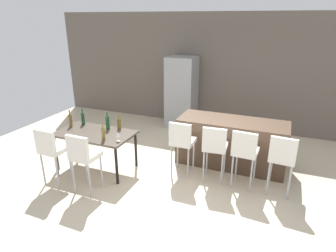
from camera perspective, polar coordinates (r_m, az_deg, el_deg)
ground_plane at (r=5.44m, az=5.00°, el=-10.02°), size 10.00×10.00×0.00m
back_wall at (r=7.66m, az=12.08°, el=10.24°), size 10.00×0.12×2.90m
kitchen_island at (r=5.82m, az=12.28°, el=-3.22°), size 2.06×0.77×0.92m
bar_chair_left at (r=5.21m, az=2.74°, el=-2.77°), size 0.40×0.40×1.05m
bar_chair_middle at (r=5.06m, az=9.16°, el=-3.76°), size 0.43×0.43×1.05m
bar_chair_right at (r=4.99m, az=14.82°, el=-4.59°), size 0.42×0.42×1.05m
bar_chair_far at (r=4.97m, az=21.52°, el=-5.51°), size 0.43×0.43×1.05m
dining_table at (r=5.63m, az=-14.12°, el=-1.88°), size 1.45×0.82×0.74m
dining_chair_near at (r=5.28m, az=-21.93°, el=-3.99°), size 0.41×0.41×1.05m
dining_chair_far at (r=4.88m, az=-16.33°, el=-5.35°), size 0.41×0.41×1.05m
wine_bottle_inner at (r=6.01m, az=-18.59°, el=1.11°), size 0.07×0.07×0.34m
wine_bottle_near at (r=5.65m, az=-9.56°, el=0.48°), size 0.08×0.08×0.29m
wine_bottle_corner at (r=5.66m, az=-11.75°, el=0.64°), size 0.07×0.07×0.34m
wine_bottle_left at (r=6.05m, az=-16.34°, el=1.43°), size 0.07×0.07×0.33m
wine_bottle_far at (r=5.18m, az=-12.57°, el=-1.48°), size 0.06×0.06×0.29m
wine_glass_middle at (r=5.09m, az=-9.81°, el=-1.65°), size 0.07×0.07×0.17m
refrigerator at (r=7.63m, az=2.69°, el=6.57°), size 0.72×0.68×1.84m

